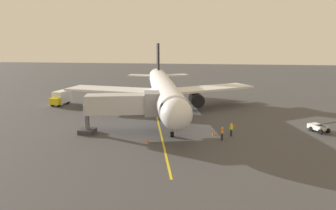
# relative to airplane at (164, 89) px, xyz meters

# --- Properties ---
(ground_plane) EXTENTS (220.00, 220.00, 0.00)m
(ground_plane) POSITION_rel_airplane_xyz_m (-0.48, -2.69, -4.00)
(ground_plane) COLOR #424244
(apron_lead_in_line) EXTENTS (9.03, 39.07, 0.01)m
(apron_lead_in_line) POSITION_rel_airplane_xyz_m (-0.06, 6.27, -4.00)
(apron_lead_in_line) COLOR yellow
(apron_lead_in_line) RESTS_ON ground
(airplane) EXTENTS (33.95, 39.99, 11.50)m
(airplane) POSITION_rel_airplane_xyz_m (0.00, 0.00, 0.00)
(airplane) COLOR silver
(airplane) RESTS_ON ground
(jet_bridge) EXTENTS (11.50, 5.12, 5.40)m
(jet_bridge) POSITION_rel_airplane_xyz_m (2.76, 12.19, -0.24)
(jet_bridge) COLOR #B7B7BC
(jet_bridge) RESTS_ON ground
(ground_crew_marshaller) EXTENTS (0.26, 0.40, 1.71)m
(ground_crew_marshaller) POSITION_rel_airplane_xyz_m (-9.30, 14.09, -3.12)
(ground_crew_marshaller) COLOR #23232D
(ground_crew_marshaller) RESTS_ON ground
(ground_crew_wing_walker) EXTENTS (0.41, 0.47, 1.71)m
(ground_crew_wing_walker) POSITION_rel_airplane_xyz_m (-10.55, 12.13, -3.12)
(ground_crew_wing_walker) COLOR #23232D
(ground_crew_wing_walker) RESTS_ON ground
(belt_loader_near_nose) EXTENTS (3.24, 4.60, 2.32)m
(belt_loader_near_nose) POSITION_rel_airplane_xyz_m (-22.40, 8.73, -3.29)
(belt_loader_near_nose) COLOR white
(belt_loader_near_nose) RESTS_ON ground
(tug_portside) EXTENTS (1.99, 2.57, 1.50)m
(tug_portside) POSITION_rel_airplane_xyz_m (14.62, -8.29, -3.30)
(tug_portside) COLOR yellow
(tug_portside) RESTS_ON ground
(box_truck_starboard_side) EXTENTS (2.48, 4.80, 2.62)m
(box_truck_starboard_side) POSITION_rel_airplane_xyz_m (20.38, -3.76, -2.62)
(box_truck_starboard_side) COLOR yellow
(box_truck_starboard_side) RESTS_ON ground
(safety_cone_nose_left) EXTENTS (0.32, 0.32, 0.55)m
(safety_cone_nose_left) POSITION_rel_airplane_xyz_m (-0.40, 16.29, -3.73)
(safety_cone_nose_left) COLOR #F2590F
(safety_cone_nose_left) RESTS_ON ground
(safety_cone_nose_right) EXTENTS (0.32, 0.32, 0.55)m
(safety_cone_nose_right) POSITION_rel_airplane_xyz_m (-11.25, 7.87, -3.73)
(safety_cone_nose_right) COLOR #F2590F
(safety_cone_nose_right) RESTS_ON ground
(safety_cone_wing_port) EXTENTS (0.32, 0.32, 0.55)m
(safety_cone_wing_port) POSITION_rel_airplane_xyz_m (-8.30, 11.95, -3.73)
(safety_cone_wing_port) COLOR #F2590F
(safety_cone_wing_port) RESTS_ON ground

